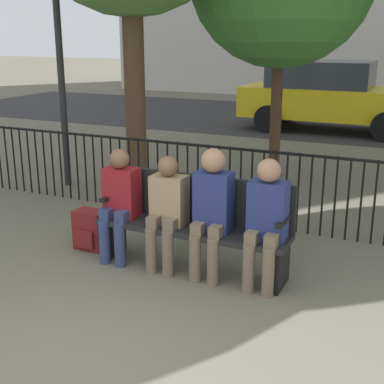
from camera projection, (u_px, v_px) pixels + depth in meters
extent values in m
cube|color=black|center=(192.00, 229.00, 5.16)|extent=(1.91, 0.45, 0.05)
cube|color=black|center=(200.00, 198.00, 5.25)|extent=(1.91, 0.05, 0.47)
cube|color=black|center=(114.00, 237.00, 5.58)|extent=(0.06, 0.38, 0.40)
cube|color=black|center=(281.00, 267.00, 4.86)|extent=(0.06, 0.38, 0.40)
cube|color=black|center=(112.00, 196.00, 5.45)|extent=(0.06, 0.38, 0.04)
cube|color=black|center=(284.00, 220.00, 4.74)|extent=(0.06, 0.38, 0.04)
cylinder|color=navy|center=(104.00, 242.00, 5.37)|extent=(0.11, 0.11, 0.45)
cylinder|color=navy|center=(120.00, 245.00, 5.29)|extent=(0.11, 0.11, 0.45)
cube|color=navy|center=(109.00, 213.00, 5.38)|extent=(0.11, 0.20, 0.12)
cube|color=navy|center=(124.00, 216.00, 5.30)|extent=(0.11, 0.20, 0.12)
cube|color=maroon|center=(122.00, 192.00, 5.39)|extent=(0.34, 0.22, 0.50)
sphere|color=brown|center=(120.00, 159.00, 5.27)|extent=(0.20, 0.20, 0.20)
cylinder|color=brown|center=(151.00, 251.00, 5.15)|extent=(0.11, 0.11, 0.45)
cylinder|color=brown|center=(168.00, 254.00, 5.08)|extent=(0.11, 0.11, 0.45)
cube|color=brown|center=(156.00, 221.00, 5.16)|extent=(0.11, 0.20, 0.12)
cube|color=brown|center=(172.00, 224.00, 5.09)|extent=(0.11, 0.20, 0.12)
cube|color=#997F59|center=(169.00, 200.00, 5.18)|extent=(0.34, 0.22, 0.48)
sphere|color=brown|center=(168.00, 166.00, 5.06)|extent=(0.20, 0.20, 0.20)
cylinder|color=brown|center=(195.00, 259.00, 4.97)|extent=(0.11, 0.11, 0.45)
cylinder|color=brown|center=(213.00, 262.00, 4.90)|extent=(0.11, 0.11, 0.45)
cube|color=brown|center=(199.00, 228.00, 4.98)|extent=(0.11, 0.20, 0.12)
cube|color=brown|center=(217.00, 231.00, 4.91)|extent=(0.11, 0.20, 0.12)
cube|color=navy|center=(214.00, 202.00, 4.98)|extent=(0.34, 0.22, 0.57)
sphere|color=#A37556|center=(213.00, 161.00, 4.85)|extent=(0.23, 0.23, 0.23)
cylinder|color=brown|center=(249.00, 269.00, 4.76)|extent=(0.11, 0.11, 0.45)
cylinder|color=brown|center=(268.00, 273.00, 4.69)|extent=(0.11, 0.11, 0.45)
cube|color=brown|center=(253.00, 236.00, 4.77)|extent=(0.11, 0.20, 0.12)
cube|color=brown|center=(273.00, 240.00, 4.70)|extent=(0.11, 0.20, 0.12)
cube|color=navy|center=(268.00, 211.00, 4.77)|extent=(0.34, 0.22, 0.54)
sphere|color=#A37556|center=(269.00, 171.00, 4.65)|extent=(0.21, 0.21, 0.21)
cube|color=maroon|center=(91.00, 229.00, 5.75)|extent=(0.33, 0.22, 0.43)
cube|color=maroon|center=(84.00, 239.00, 5.65)|extent=(0.23, 0.04, 0.19)
cylinder|color=black|center=(7.00, 158.00, 7.86)|extent=(0.02, 0.02, 0.95)
cylinder|color=black|center=(14.00, 159.00, 7.80)|extent=(0.02, 0.02, 0.95)
cylinder|color=black|center=(22.00, 160.00, 7.75)|extent=(0.02, 0.02, 0.95)
cylinder|color=black|center=(29.00, 161.00, 7.69)|extent=(0.02, 0.02, 0.95)
cylinder|color=black|center=(37.00, 162.00, 7.63)|extent=(0.02, 0.02, 0.95)
cylinder|color=black|center=(45.00, 163.00, 7.58)|extent=(0.02, 0.02, 0.95)
cylinder|color=black|center=(53.00, 164.00, 7.52)|extent=(0.02, 0.02, 0.95)
cylinder|color=black|center=(61.00, 165.00, 7.47)|extent=(0.02, 0.02, 0.95)
cylinder|color=black|center=(69.00, 166.00, 7.41)|extent=(0.02, 0.02, 0.95)
cylinder|color=black|center=(77.00, 167.00, 7.35)|extent=(0.02, 0.02, 0.95)
cylinder|color=black|center=(86.00, 168.00, 7.30)|extent=(0.02, 0.02, 0.95)
cylinder|color=black|center=(94.00, 169.00, 7.24)|extent=(0.02, 0.02, 0.95)
cylinder|color=black|center=(103.00, 170.00, 7.19)|extent=(0.02, 0.02, 0.95)
cylinder|color=black|center=(112.00, 171.00, 7.13)|extent=(0.02, 0.02, 0.95)
cylinder|color=black|center=(121.00, 172.00, 7.08)|extent=(0.02, 0.02, 0.95)
cylinder|color=black|center=(130.00, 173.00, 7.02)|extent=(0.02, 0.02, 0.95)
cylinder|color=black|center=(139.00, 174.00, 6.96)|extent=(0.02, 0.02, 0.95)
cylinder|color=black|center=(148.00, 175.00, 6.91)|extent=(0.02, 0.02, 0.95)
cylinder|color=black|center=(158.00, 176.00, 6.85)|extent=(0.02, 0.02, 0.95)
cylinder|color=black|center=(168.00, 178.00, 6.80)|extent=(0.02, 0.02, 0.95)
cylinder|color=black|center=(178.00, 179.00, 6.74)|extent=(0.02, 0.02, 0.95)
cylinder|color=black|center=(188.00, 180.00, 6.69)|extent=(0.02, 0.02, 0.95)
cylinder|color=black|center=(198.00, 181.00, 6.63)|extent=(0.02, 0.02, 0.95)
cylinder|color=black|center=(208.00, 183.00, 6.57)|extent=(0.02, 0.02, 0.95)
cylinder|color=black|center=(219.00, 184.00, 6.52)|extent=(0.02, 0.02, 0.95)
cylinder|color=black|center=(229.00, 185.00, 6.46)|extent=(0.02, 0.02, 0.95)
cylinder|color=black|center=(240.00, 186.00, 6.41)|extent=(0.02, 0.02, 0.95)
cylinder|color=black|center=(252.00, 188.00, 6.35)|extent=(0.02, 0.02, 0.95)
cylinder|color=black|center=(263.00, 189.00, 6.30)|extent=(0.02, 0.02, 0.95)
cylinder|color=black|center=(274.00, 191.00, 6.24)|extent=(0.02, 0.02, 0.95)
cylinder|color=black|center=(286.00, 192.00, 6.18)|extent=(0.02, 0.02, 0.95)
cylinder|color=black|center=(298.00, 193.00, 6.13)|extent=(0.02, 0.02, 0.95)
cylinder|color=black|center=(310.00, 195.00, 6.07)|extent=(0.02, 0.02, 0.95)
cylinder|color=black|center=(323.00, 196.00, 6.02)|extent=(0.02, 0.02, 0.95)
cylinder|color=black|center=(335.00, 198.00, 5.96)|extent=(0.02, 0.02, 0.95)
cylinder|color=black|center=(348.00, 200.00, 5.91)|extent=(0.02, 0.02, 0.95)
cylinder|color=black|center=(361.00, 201.00, 5.85)|extent=(0.02, 0.02, 0.95)
cylinder|color=black|center=(374.00, 203.00, 5.79)|extent=(0.02, 0.02, 0.95)
cube|color=black|center=(243.00, 149.00, 6.27)|extent=(9.00, 0.03, 0.03)
cylinder|color=#4C3823|center=(135.00, 82.00, 7.64)|extent=(0.30, 0.30, 3.13)
cylinder|color=#422D1E|center=(276.00, 103.00, 8.49)|extent=(0.18, 0.18, 2.34)
cylinder|color=black|center=(60.00, 60.00, 7.70)|extent=(0.10, 0.10, 3.74)
cube|color=#2B2B2D|center=(349.00, 123.00, 13.85)|extent=(24.00, 6.00, 0.01)
cube|color=yellow|center=(333.00, 103.00, 12.54)|extent=(4.20, 1.70, 0.70)
cube|color=#2D333D|center=(321.00, 74.00, 12.48)|extent=(2.31, 1.56, 0.60)
cylinder|color=black|center=(268.00, 119.00, 12.40)|extent=(0.64, 0.20, 0.64)
cylinder|color=black|center=(288.00, 110.00, 13.92)|extent=(0.64, 0.20, 0.64)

